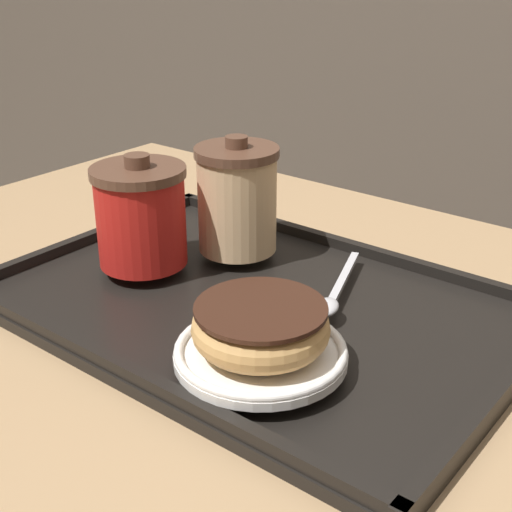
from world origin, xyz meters
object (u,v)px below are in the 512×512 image
Objects in this scene: coffee_cup_rear at (237,199)px; spoon at (333,297)px; coffee_cup_front at (141,215)px; donut_chocolate_glazed at (261,326)px.

coffee_cup_rear reaches higher than spoon.
coffee_cup_front is 0.11m from coffee_cup_rear.
coffee_cup_rear is 1.13× the size of donut_chocolate_glazed.
coffee_cup_rear reaches higher than donut_chocolate_glazed.
donut_chocolate_glazed is 0.77× the size of spoon.
spoon is (0.15, -0.04, -0.06)m from coffee_cup_rear.
coffee_cup_rear is 0.24m from donut_chocolate_glazed.
donut_chocolate_glazed reaches higher than spoon.
spoon is (-0.01, 0.13, -0.03)m from donut_chocolate_glazed.
donut_chocolate_glazed is at bearing -45.38° from coffee_cup_rear.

